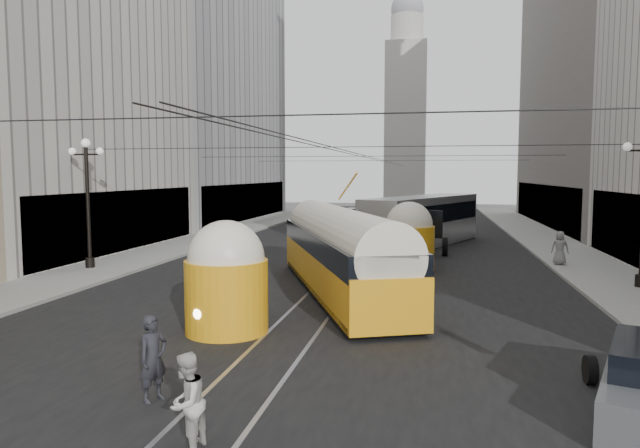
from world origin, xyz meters
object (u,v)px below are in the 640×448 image
at_px(pedestrian_crossing_a, 153,358).
at_px(pedestrian_crossing_b, 186,403).
at_px(pedestrian_sidewalk_right, 560,248).
at_px(city_bus, 423,219).
at_px(streetcar, 340,252).

relative_size(pedestrian_crossing_a, pedestrian_crossing_b, 1.05).
bearing_deg(pedestrian_sidewalk_right, pedestrian_crossing_a, 73.58).
relative_size(city_bus, pedestrian_sidewalk_right, 7.82).
distance_m(streetcar, pedestrian_crossing_a, 11.69).
xyz_separation_m(city_bus, pedestrian_crossing_a, (-5.16, -27.38, -0.89)).
bearing_deg(pedestrian_crossing_a, streetcar, 13.82).
bearing_deg(pedestrian_crossing_b, streetcar, -177.07).
height_order(streetcar, pedestrian_crossing_a, streetcar).
height_order(city_bus, pedestrian_crossing_a, city_bus).
height_order(pedestrian_crossing_a, pedestrian_sidewalk_right, pedestrian_sidewalk_right).
xyz_separation_m(city_bus, pedestrian_sidewalk_right, (7.06, -7.39, -0.80)).
distance_m(streetcar, city_bus, 16.20).
relative_size(pedestrian_crossing_b, pedestrian_sidewalk_right, 1.02).
bearing_deg(city_bus, streetcar, -100.70).
height_order(pedestrian_crossing_b, pedestrian_sidewalk_right, pedestrian_sidewalk_right).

